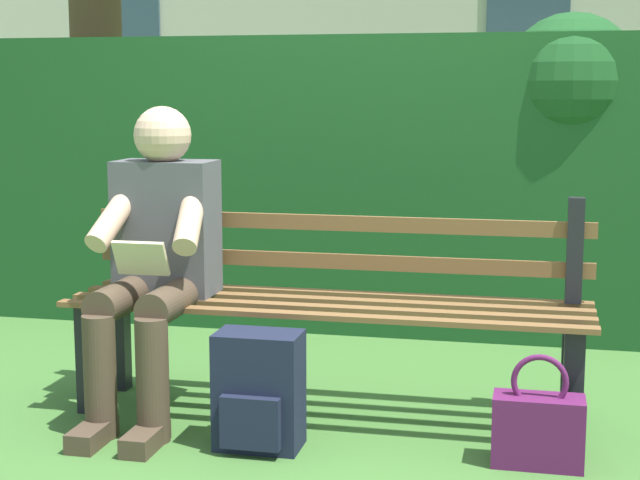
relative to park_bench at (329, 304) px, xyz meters
The scene contains 6 objects.
ground 0.43m from the park_bench, 90.00° to the left, with size 60.00×60.00×0.00m, color #3D6B2D.
park_bench is the anchor object (origin of this frame).
person_seated 0.69m from the park_bench, 13.87° to the left, with size 0.44×0.73×1.18m.
hedge_backdrop 1.65m from the park_bench, 73.51° to the right, with size 4.65×0.82×1.61m.
backpack 0.51m from the park_bench, 70.17° to the left, with size 0.30×0.25×0.41m.
handbag 0.93m from the park_bench, 153.73° to the left, with size 0.30×0.14×0.38m.
Camera 1 is at (-0.77, 3.53, 1.24)m, focal length 54.99 mm.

